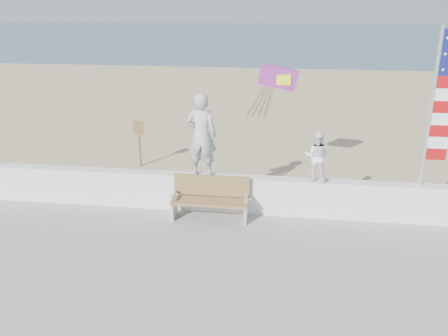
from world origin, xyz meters
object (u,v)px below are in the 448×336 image
Objects in this scene: adult at (201,135)px; child at (317,156)px; bench at (210,198)px; flag at (438,102)px.

adult reaches higher than child.
adult is at bearing 8.09° from child.
flag is (4.88, 0.45, 2.30)m from bench.
adult is 1.68× the size of child.
child is at bearing 179.99° from flag.
flag reaches higher than adult.
child is at bearing -178.79° from adult.
adult reaches higher than bench.
child is 2.64m from bench.
bench is at bearing 18.77° from child.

